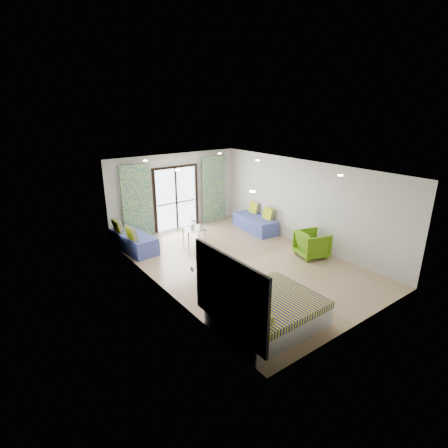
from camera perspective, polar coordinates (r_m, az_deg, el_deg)
floor at (r=10.10m, az=2.84°, el=-6.25°), size 5.00×7.50×0.01m
ceiling at (r=9.28m, az=3.11°, el=9.03°), size 5.00×7.50×0.01m
wall_back at (r=12.61m, az=-7.91°, el=5.25°), size 5.00×0.01×2.70m
wall_front at (r=7.31m, az=22.04°, el=-6.25°), size 5.00×0.01×2.70m
wall_left at (r=8.33m, az=-10.48°, el=-2.07°), size 0.01×7.50×2.70m
wall_right at (r=11.29m, az=12.86°, el=3.34°), size 0.01×7.50×2.70m
balcony_door at (r=12.61m, az=-7.83°, el=4.82°), size 1.76×0.08×2.28m
balcony_rail at (r=12.70m, az=-7.79°, el=3.47°), size 1.52×0.03×0.04m
curtain_left at (r=11.84m, az=-14.05°, el=3.46°), size 1.00×0.10×2.50m
curtain_right at (r=13.28m, az=-1.63°, el=5.66°), size 1.00×0.10×2.50m
downlight_a at (r=6.90m, az=4.67°, el=5.32°), size 0.12×0.12×0.02m
downlight_b at (r=8.96m, az=18.46°, el=7.55°), size 0.12×0.12×0.02m
downlight_c at (r=9.33m, az=-7.62°, el=8.75°), size 0.12×0.12×0.02m
downlight_d at (r=10.93m, az=5.50°, el=10.31°), size 0.12×0.12×0.02m
downlight_e at (r=11.10m, az=-12.74°, el=10.06°), size 0.12×0.12×0.02m
downlight_f at (r=12.48m, az=-0.74°, el=11.44°), size 0.12×0.12×0.02m
headboard at (r=6.42m, az=0.77°, el=-11.34°), size 0.06×2.10×1.50m
switch_plate at (r=7.33m, az=-5.25°, el=-7.36°), size 0.02×0.10×0.10m
bed at (r=7.36m, az=7.04°, el=-14.05°), size 2.05×1.67×0.71m
daybed_left at (r=11.19m, az=-14.64°, el=-2.68°), size 0.91×1.94×0.93m
daybed_right at (r=12.56m, az=5.12°, el=0.22°), size 0.91×1.92×0.91m
coffee_table at (r=11.55m, az=-4.96°, el=-0.93°), size 0.77×0.77×0.75m
vase at (r=11.53m, az=-5.13°, el=-0.28°), size 0.19×0.20×0.17m
armchair at (r=10.64m, az=14.19°, el=-2.99°), size 0.98×1.02×0.85m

